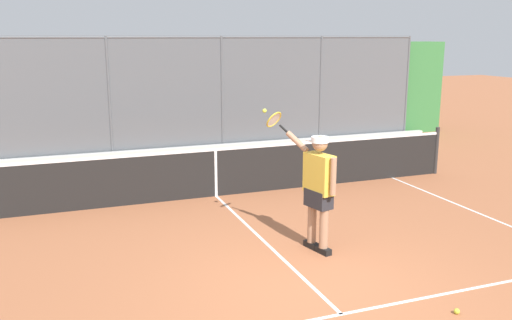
{
  "coord_description": "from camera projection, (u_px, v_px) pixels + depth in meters",
  "views": [
    {
      "loc": [
        2.88,
        5.59,
        3.07
      ],
      "look_at": [
        -0.24,
        -2.75,
        1.05
      ],
      "focal_mm": 38.34,
      "sensor_mm": 36.0,
      "label": 1
    }
  ],
  "objects": [
    {
      "name": "ground_plane",
      "position": [
        316.0,
        290.0,
        6.76
      ],
      "size": [
        60.0,
        60.0,
        0.0
      ],
      "primitive_type": "plane",
      "color": "#A8603D"
    },
    {
      "name": "fence_backdrop",
      "position": [
        163.0,
        97.0,
        15.07
      ],
      "size": [
        18.06,
        1.37,
        3.08
      ],
      "color": "#565B60",
      "rests_on": "ground"
    },
    {
      "name": "tennis_net",
      "position": [
        216.0,
        172.0,
        10.64
      ],
      "size": [
        10.52,
        0.09,
        1.07
      ],
      "color": "#2D2D2D",
      "rests_on": "ground"
    },
    {
      "name": "tennis_player",
      "position": [
        318.0,
        184.0,
        7.81
      ],
      "size": [
        0.7,
        1.32,
        2.0
      ],
      "rotation": [
        0.0,
        0.0,
        -1.34
      ],
      "color": "black",
      "rests_on": "ground"
    },
    {
      "name": "tennis_ball_by_sideline",
      "position": [
        457.0,
        311.0,
        6.18
      ],
      "size": [
        0.07,
        0.07,
        0.07
      ],
      "primitive_type": "sphere",
      "color": "#C1D138",
      "rests_on": "ground"
    }
  ]
}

